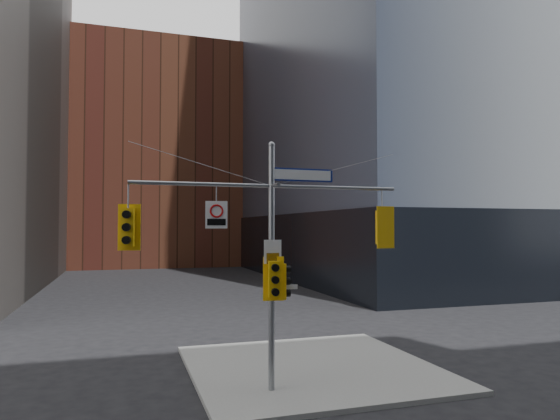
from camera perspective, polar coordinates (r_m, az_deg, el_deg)
sidewalk_corner at (r=17.62m, az=3.61°, el=-17.55°), size 8.00×8.00×0.15m
podium_ne at (r=54.37m, az=18.71°, el=-3.81°), size 36.40×36.40×6.00m
brick_midrise at (r=70.56m, az=-14.13°, el=5.53°), size 26.00×20.00×28.00m
signal_assembly at (r=14.43m, az=-0.97°, el=-3.51°), size 8.00×0.80×7.30m
traffic_light_west_arm at (r=13.84m, az=-16.98°, el=-1.90°), size 0.59×0.54×1.25m
traffic_light_east_arm at (r=15.83m, az=11.61°, el=-1.95°), size 0.62×0.52×1.29m
traffic_light_pole_side at (r=14.61m, az=0.25°, el=-8.16°), size 0.39×0.34×1.03m
traffic_light_pole_front at (r=14.24m, az=-0.66°, el=-7.91°), size 0.60×0.52×1.26m
street_sign_blade at (r=14.81m, az=2.53°, el=4.02°), size 1.96×0.09×0.38m
regulatory_sign_arm at (r=14.03m, az=-7.28°, el=-0.44°), size 0.61×0.12×0.77m
regulatory_sign_pole at (r=14.33m, az=-0.83°, el=-4.86°), size 0.52×0.06×0.68m
street_blade_ew at (r=14.67m, az=0.73°, el=-8.80°), size 0.67×0.06×0.13m
street_blade_ns at (r=15.01m, az=-1.48°, el=-10.02°), size 0.08×0.73×0.15m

